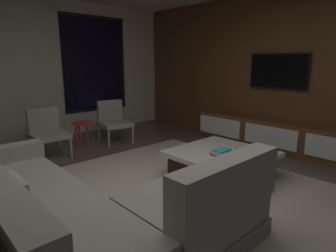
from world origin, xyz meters
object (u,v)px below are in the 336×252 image
sectional_couch (79,214)px  accent_chair_near_window (113,119)px  accent_chair_by_curtain (47,130)px  media_console (279,137)px  book_stack_on_coffee_table (221,152)px  mounted_tv (278,71)px  side_stool (81,127)px  coffee_table (221,164)px

sectional_couch → accent_chair_near_window: (1.97, 2.58, 0.14)m
accent_chair_by_curtain → media_console: accent_chair_by_curtain is taller
book_stack_on_coffee_table → mounted_tv: mounted_tv is taller
side_stool → media_console: media_console is taller
accent_chair_near_window → side_stool: bearing=175.0°
coffee_table → book_stack_on_coffee_table: size_ratio=4.74×
coffee_table → media_console: (1.67, 0.04, 0.06)m
mounted_tv → book_stack_on_coffee_table: bearing=-170.8°
book_stack_on_coffee_table → accent_chair_near_window: size_ratio=0.31×
accent_chair_near_window → mounted_tv: (1.92, -2.26, 0.92)m
book_stack_on_coffee_table → side_stool: bearing=102.4°
coffee_table → accent_chair_near_window: accent_chair_near_window is taller
book_stack_on_coffee_table → accent_chair_by_curtain: 2.82m
accent_chair_near_window → mounted_tv: 3.10m
mounted_tv → side_stool: bearing=137.8°
side_stool → mounted_tv: (2.55, -2.31, 0.98)m
coffee_table → side_stool: 2.65m
sectional_couch → accent_chair_by_curtain: (0.71, 2.55, 0.14)m
coffee_table → book_stack_on_coffee_table: bearing=-147.3°
book_stack_on_coffee_table → media_console: (1.79, 0.12, -0.14)m
mounted_tv → coffee_table: bearing=-172.6°
accent_chair_near_window → media_console: bearing=-54.7°
coffee_table → media_console: bearing=1.5°
book_stack_on_coffee_table → coffee_table: bearing=32.7°
sectional_couch → mounted_tv: bearing=4.8°
side_stool → accent_chair_by_curtain: bearing=-172.5°
coffee_table → mounted_tv: bearing=7.4°
accent_chair_by_curtain → side_stool: accent_chair_by_curtain is taller
coffee_table → book_stack_on_coffee_table: book_stack_on_coffee_table is taller
accent_chair_near_window → mounted_tv: size_ratio=0.75×
coffee_table → side_stool: side_stool is taller
side_stool → book_stack_on_coffee_table: bearing=-77.6°
book_stack_on_coffee_table → accent_chair_near_window: (0.06, 2.57, 0.04)m
side_stool → mounted_tv: mounted_tv is taller
accent_chair_by_curtain → book_stack_on_coffee_table: bearing=-64.7°
accent_chair_near_window → media_console: size_ratio=0.25×
accent_chair_near_window → book_stack_on_coffee_table: bearing=-91.3°
accent_chair_near_window → accent_chair_by_curtain: 1.26m
side_stool → mounted_tv: bearing=-42.2°
sectional_couch → coffee_table: (2.03, 0.08, -0.10)m
coffee_table → accent_chair_near_window: bearing=91.4°
sectional_couch → accent_chair_by_curtain: size_ratio=3.21×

